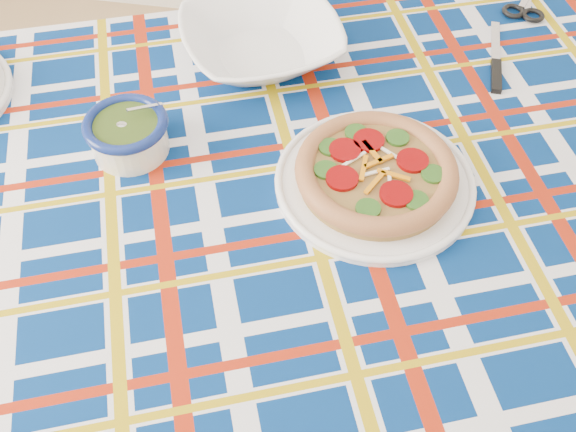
% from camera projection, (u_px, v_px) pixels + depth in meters
% --- Properties ---
extents(dining_table, '(2.01, 1.65, 0.81)m').
position_uv_depth(dining_table, '(256.00, 225.00, 1.13)').
color(dining_table, brown).
rests_on(dining_table, floor).
extents(tablecloth, '(2.06, 1.69, 0.11)m').
position_uv_depth(tablecloth, '(256.00, 215.00, 1.11)').
color(tablecloth, navy).
rests_on(tablecloth, dining_table).
extents(main_focaccia_plate, '(0.43, 0.43, 0.07)m').
position_uv_depth(main_focaccia_plate, '(376.00, 172.00, 1.05)').
color(main_focaccia_plate, olive).
rests_on(main_focaccia_plate, tablecloth).
extents(pesto_bowl, '(0.17, 0.17, 0.09)m').
position_uv_depth(pesto_bowl, '(127.00, 132.00, 1.10)').
color(pesto_bowl, '#23370F').
rests_on(pesto_bowl, tablecloth).
extents(serving_bowl, '(0.42, 0.42, 0.08)m').
position_uv_depth(serving_bowl, '(261.00, 41.00, 1.26)').
color(serving_bowl, white).
rests_on(serving_bowl, tablecloth).
extents(table_knife, '(0.03, 0.24, 0.01)m').
position_uv_depth(table_knife, '(496.00, 43.00, 1.31)').
color(table_knife, silver).
rests_on(table_knife, tablecloth).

